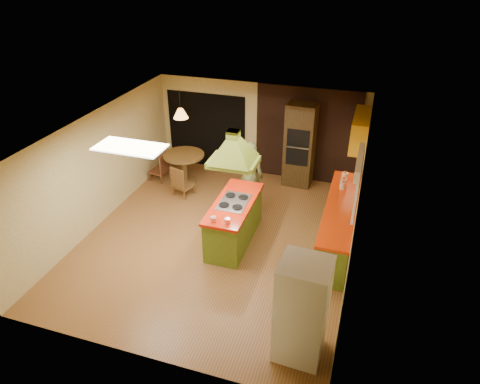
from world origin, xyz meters
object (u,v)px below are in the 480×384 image
(kitchen_island, at_px, (234,221))
(dining_table, at_px, (184,162))
(man, at_px, (250,177))
(wall_oven, at_px, (300,145))
(refrigerator, at_px, (302,310))
(canister_large, at_px, (343,183))

(kitchen_island, bearing_deg, dining_table, 134.27)
(kitchen_island, xyz_separation_m, man, (-0.05, 1.30, 0.39))
(kitchen_island, xyz_separation_m, wall_oven, (0.79, 2.93, 0.61))
(refrigerator, xyz_separation_m, canister_large, (0.19, 3.79, 0.16))
(refrigerator, bearing_deg, dining_table, 133.43)
(refrigerator, bearing_deg, canister_large, 89.82)
(dining_table, relative_size, canister_large, 5.03)
(wall_oven, bearing_deg, refrigerator, -76.16)
(kitchen_island, relative_size, refrigerator, 1.10)
(man, relative_size, dining_table, 1.64)
(man, bearing_deg, refrigerator, 108.88)
(canister_large, bearing_deg, kitchen_island, -146.79)
(man, bearing_deg, canister_large, 173.00)
(man, relative_size, canister_large, 8.22)
(wall_oven, bearing_deg, canister_large, -49.08)
(kitchen_island, bearing_deg, canister_large, 33.07)
(refrigerator, distance_m, dining_table, 6.02)
(kitchen_island, xyz_separation_m, dining_table, (-2.07, 2.11, 0.08))
(refrigerator, bearing_deg, man, 119.64)
(wall_oven, height_order, dining_table, wall_oven)
(kitchen_island, bearing_deg, wall_oven, 74.79)
(dining_table, bearing_deg, kitchen_island, -45.59)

